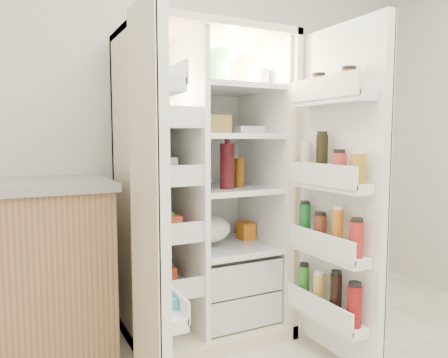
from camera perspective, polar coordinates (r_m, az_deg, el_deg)
name	(u,v)px	position (r m, az deg, el deg)	size (l,w,h in m)	color
wall_back	(175,114)	(2.89, -6.59, 8.66)	(4.00, 0.02, 2.70)	silver
refrigerator	(202,210)	(2.62, -2.97, -4.21)	(0.92, 0.70, 1.80)	beige
freezer_door	(150,207)	(1.86, -9.91, -3.69)	(0.15, 0.40, 1.72)	white
fridge_door	(339,199)	(2.27, 15.20, -2.59)	(0.17, 0.58, 1.72)	white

